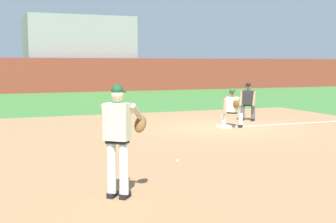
% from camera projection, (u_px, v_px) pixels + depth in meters
% --- Properties ---
extents(ground_plane, '(160.00, 160.00, 0.00)m').
position_uv_depth(ground_plane, '(224.00, 128.00, 15.94)').
color(ground_plane, '#3D7533').
extents(infield_dirt_patch, '(18.00, 18.00, 0.01)m').
position_uv_depth(infield_dirt_patch, '(190.00, 150.00, 11.78)').
color(infield_dirt_patch, '#9E754C').
rests_on(infield_dirt_patch, ground).
extents(first_base_bag, '(0.38, 0.38, 0.09)m').
position_uv_depth(first_base_bag, '(224.00, 127.00, 15.94)').
color(first_base_bag, white).
rests_on(first_base_bag, ground).
extents(baseball, '(0.07, 0.07, 0.07)m').
position_uv_depth(baseball, '(177.00, 161.00, 10.35)').
color(baseball, white).
rests_on(baseball, ground).
extents(pitcher, '(0.85, 0.54, 1.86)m').
position_uv_depth(pitcher, '(119.00, 134.00, 7.54)').
color(pitcher, black).
rests_on(pitcher, ground).
extents(first_baseman, '(0.71, 1.09, 1.34)m').
position_uv_depth(first_baseman, '(232.00, 106.00, 16.04)').
color(first_baseman, black).
rests_on(first_baseman, ground).
extents(umpire, '(0.68, 0.67, 1.46)m').
position_uv_depth(umpire, '(248.00, 100.00, 17.85)').
color(umpire, black).
rests_on(umpire, ground).
extents(outfield_wall, '(48.00, 0.50, 2.60)m').
position_uv_depth(outfield_wall, '(88.00, 75.00, 36.15)').
color(outfield_wall, brown).
rests_on(outfield_wall, ground).
extents(stadium_seating_block, '(8.61, 5.90, 6.00)m').
position_uv_depth(stadium_seating_block, '(78.00, 53.00, 39.44)').
color(stadium_seating_block, gray).
rests_on(stadium_seating_block, ground).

